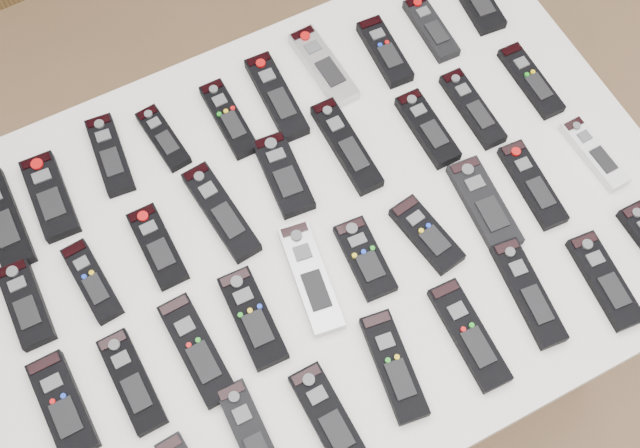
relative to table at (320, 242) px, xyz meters
name	(u,v)px	position (x,y,z in m)	size (l,w,h in m)	color
ground	(340,381)	(0.01, -0.10, -0.72)	(4.00, 4.00, 0.00)	olive
table	(320,242)	(0.00, 0.00, 0.00)	(1.25, 0.88, 0.78)	white
remote_0	(3,219)	(-0.49, 0.27, 0.07)	(0.06, 0.20, 0.02)	black
remote_1	(50,196)	(-0.40, 0.27, 0.07)	(0.06, 0.17, 0.02)	black
remote_2	(110,155)	(-0.27, 0.30, 0.07)	(0.05, 0.16, 0.02)	black
remote_3	(163,138)	(-0.17, 0.29, 0.07)	(0.04, 0.14, 0.02)	black
remote_4	(229,119)	(-0.05, 0.27, 0.07)	(0.05, 0.17, 0.02)	black
remote_5	(277,96)	(0.05, 0.28, 0.07)	(0.05, 0.19, 0.02)	black
remote_6	(323,66)	(0.16, 0.30, 0.07)	(0.05, 0.18, 0.02)	#B7B7BC
remote_7	(385,52)	(0.28, 0.27, 0.07)	(0.05, 0.15, 0.02)	black
remote_8	(431,28)	(0.39, 0.28, 0.07)	(0.05, 0.15, 0.02)	black
remote_9	(476,0)	(0.51, 0.30, 0.07)	(0.06, 0.16, 0.02)	black
remote_10	(26,304)	(-0.50, 0.10, 0.07)	(0.05, 0.15, 0.02)	black
remote_11	(92,281)	(-0.39, 0.09, 0.07)	(0.05, 0.15, 0.02)	black
remote_12	(158,246)	(-0.27, 0.10, 0.07)	(0.05, 0.15, 0.02)	black
remote_13	(221,212)	(-0.14, 0.10, 0.07)	(0.05, 0.20, 0.02)	black
remote_14	(284,175)	(-0.01, 0.12, 0.07)	(0.06, 0.16, 0.02)	black
remote_15	(346,146)	(0.12, 0.12, 0.07)	(0.05, 0.20, 0.02)	black
remote_16	(427,129)	(0.27, 0.08, 0.07)	(0.05, 0.16, 0.02)	black
remote_17	(472,109)	(0.37, 0.08, 0.07)	(0.04, 0.17, 0.02)	black
remote_18	(531,81)	(0.50, 0.09, 0.07)	(0.04, 0.17, 0.02)	black
remote_19	(63,406)	(-0.51, -0.09, 0.07)	(0.06, 0.17, 0.02)	black
remote_20	(132,382)	(-0.39, -0.10, 0.07)	(0.05, 0.17, 0.02)	black
remote_21	(197,350)	(-0.28, -0.10, 0.07)	(0.06, 0.19, 0.02)	black
remote_22	(253,318)	(-0.18, -0.10, 0.07)	(0.06, 0.17, 0.02)	black
remote_23	(311,277)	(-0.06, -0.08, 0.07)	(0.05, 0.20, 0.02)	#B7B7BC
remote_24	(365,258)	(0.04, -0.09, 0.07)	(0.06, 0.15, 0.02)	black
remote_25	(426,235)	(0.16, -0.10, 0.07)	(0.05, 0.15, 0.02)	black
remote_26	(484,205)	(0.28, -0.10, 0.07)	(0.06, 0.18, 0.02)	black
remote_27	(532,185)	(0.38, -0.10, 0.07)	(0.05, 0.17, 0.02)	black
remote_28	(594,154)	(0.51, -0.10, 0.07)	(0.04, 0.16, 0.02)	silver
remote_31	(254,440)	(-0.26, -0.28, 0.07)	(0.05, 0.19, 0.02)	black
remote_32	(329,419)	(-0.14, -0.30, 0.07)	(0.06, 0.18, 0.02)	black
remote_33	(394,366)	(-0.01, -0.28, 0.07)	(0.05, 0.18, 0.02)	black
remote_34	(469,335)	(0.13, -0.29, 0.07)	(0.05, 0.19, 0.02)	black
remote_35	(528,293)	(0.25, -0.27, 0.07)	(0.05, 0.19, 0.02)	black
remote_36	(605,280)	(0.38, -0.31, 0.07)	(0.05, 0.17, 0.02)	black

